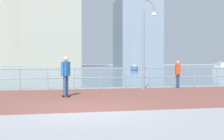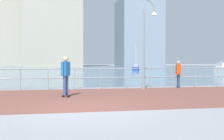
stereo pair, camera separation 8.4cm
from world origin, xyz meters
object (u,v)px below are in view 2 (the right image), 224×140
(lamppost, at_px, (147,39))
(sailboat_teal, at_px, (136,68))
(bystander, at_px, (178,72))
(skateboarder, at_px, (66,73))

(lamppost, height_order, sailboat_teal, lamppost)
(sailboat_teal, bearing_deg, lamppost, -104.43)
(bystander, bearing_deg, sailboat_teal, 78.80)
(bystander, xyz_separation_m, sailboat_teal, (6.19, 31.28, -0.49))
(lamppost, xyz_separation_m, skateboarder, (-4.39, -2.69, -1.68))
(lamppost, bearing_deg, bystander, 8.21)
(bystander, height_order, sailboat_teal, sailboat_teal)
(skateboarder, height_order, bystander, skateboarder)
(lamppost, distance_m, bystander, 2.66)
(skateboarder, height_order, sailboat_teal, sailboat_teal)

